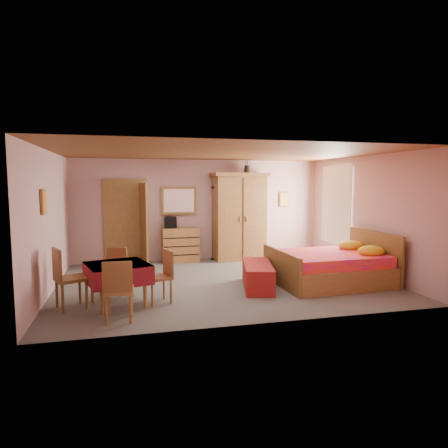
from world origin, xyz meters
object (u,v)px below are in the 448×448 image
object	(u,v)px
bed	(329,258)
chair_north	(114,272)
dining_table	(118,284)
chair_west	(71,278)
floor_lamp	(215,223)
stereo	(170,222)
chair_east	(158,277)
wardrobe	(239,217)
bench	(258,276)
chair_south	(119,290)
chest_of_drawers	(180,245)
wall_mirror	(179,201)
sunflower_vase	(247,163)

from	to	relation	value
bed	chair_north	xyz separation A→B (m)	(-4.17, 0.19, -0.09)
dining_table	chair_west	xyz separation A→B (m)	(-0.72, 0.00, 0.15)
floor_lamp	stereo	bearing A→B (deg)	-178.31
chair_east	wardrobe	bearing A→B (deg)	-51.15
bench	chair_east	world-z (taller)	chair_east
chair_south	chair_north	bearing A→B (deg)	97.53
floor_lamp	chair_west	world-z (taller)	floor_lamp
bed	chest_of_drawers	bearing A→B (deg)	130.61
chair_west	chair_east	xyz separation A→B (m)	(1.38, -0.03, -0.05)
wall_mirror	bench	size ratio (longest dim) A/B	0.64
wardrobe	chest_of_drawers	bearing A→B (deg)	175.04
bed	dining_table	size ratio (longest dim) A/B	2.31
floor_lamp	bed	xyz separation A→B (m)	(1.68, -2.96, -0.45)
sunflower_vase	wardrobe	bearing A→B (deg)	-157.56
sunflower_vase	stereo	bearing A→B (deg)	179.77
chest_of_drawers	sunflower_vase	distance (m)	2.75
sunflower_vase	bed	bearing A→B (deg)	-74.15
bench	chair_south	world-z (taller)	chair_south
wall_mirror	stereo	xyz separation A→B (m)	(-0.24, -0.17, -0.54)
chest_of_drawers	bench	distance (m)	3.08
dining_table	chair_north	bearing A→B (deg)	96.83
floor_lamp	chair_west	size ratio (longest dim) A/B	1.92
sunflower_vase	dining_table	distance (m)	5.19
wall_mirror	sunflower_vase	distance (m)	2.04
floor_lamp	wall_mirror	bearing A→B (deg)	171.93
wardrobe	chair_east	xyz separation A→B (m)	(-2.36, -3.32, -0.69)
floor_lamp	wardrobe	xyz separation A→B (m)	(0.61, -0.14, 0.17)
sunflower_vase	chair_west	size ratio (longest dim) A/B	0.55
chair_west	chair_east	bearing A→B (deg)	66.66
bed	dining_table	bearing A→B (deg)	-174.89
chest_of_drawers	chair_east	bearing A→B (deg)	-104.82
sunflower_vase	chair_south	world-z (taller)	sunflower_vase
chair_west	chair_east	world-z (taller)	chair_west
chest_of_drawers	bed	bearing A→B (deg)	-48.90
sunflower_vase	chair_south	xyz separation A→B (m)	(-3.23, -4.15, -2.08)
stereo	chair_east	xyz separation A→B (m)	(-0.59, -3.42, -0.57)
sunflower_vase	chair_west	xyz separation A→B (m)	(-3.98, -3.39, -2.04)
wardrobe	chair_north	bearing A→B (deg)	-142.32
chest_of_drawers	chair_west	bearing A→B (deg)	-124.38
floor_lamp	bed	world-z (taller)	floor_lamp
wall_mirror	wardrobe	world-z (taller)	wardrobe
stereo	chair_north	size ratio (longest dim) A/B	0.37
bed	chair_north	world-z (taller)	bed
dining_table	chair_north	xyz separation A→B (m)	(-0.08, 0.67, 0.07)
chair_south	chair_north	xyz separation A→B (m)	(-0.11, 1.42, -0.04)
chest_of_drawers	stereo	world-z (taller)	stereo
stereo	bed	bearing A→B (deg)	-45.82
floor_lamp	chair_south	bearing A→B (deg)	-119.58
sunflower_vase	bed	distance (m)	3.65
wall_mirror	floor_lamp	world-z (taller)	floor_lamp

